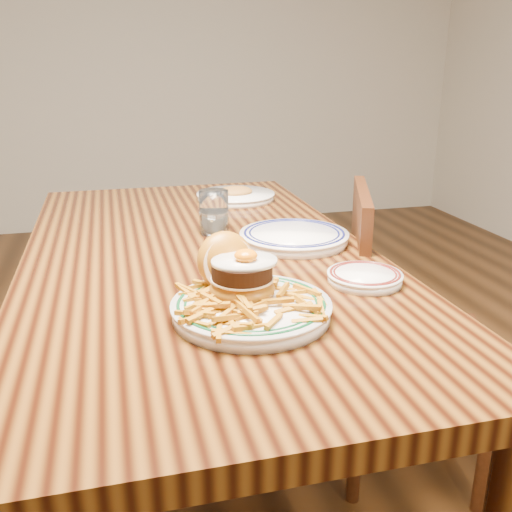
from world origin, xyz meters
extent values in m
plane|color=black|center=(0.00, 0.00, 0.00)|extent=(6.00, 6.00, 0.00)
cube|color=#BFB6A3|center=(0.00, 3.00, 1.40)|extent=(5.00, 0.04, 2.80)
cube|color=black|center=(0.00, 0.00, 0.72)|extent=(0.85, 1.60, 0.05)
cylinder|color=black|center=(-0.36, 0.74, 0.35)|extent=(0.07, 0.07, 0.70)
cylinder|color=black|center=(0.36, 0.74, 0.35)|extent=(0.07, 0.07, 0.70)
cube|color=#3C1B0C|center=(0.62, -0.02, 0.42)|extent=(0.53, 0.53, 0.04)
cube|color=#3C1B0C|center=(0.45, 0.05, 0.65)|extent=(0.17, 0.39, 0.44)
cylinder|color=#3C1B0C|center=(0.85, 0.08, 0.20)|extent=(0.04, 0.04, 0.40)
cylinder|color=#3C1B0C|center=(0.53, 0.20, 0.20)|extent=(0.04, 0.04, 0.40)
cylinder|color=#3C1B0C|center=(0.72, -0.25, 0.20)|extent=(0.04, 0.04, 0.40)
cylinder|color=#3C1B0C|center=(0.40, -0.12, 0.20)|extent=(0.04, 0.04, 0.40)
cylinder|color=white|center=(0.03, -0.41, 0.76)|extent=(0.29, 0.29, 0.02)
cylinder|color=white|center=(0.03, -0.41, 0.78)|extent=(0.30, 0.30, 0.01)
torus|color=#0B411F|center=(0.03, -0.41, 0.78)|extent=(0.27, 0.27, 0.01)
torus|color=#0B411F|center=(0.03, -0.41, 0.78)|extent=(0.25, 0.25, 0.01)
ellipsoid|color=#AC6716|center=(0.02, -0.37, 0.79)|extent=(0.12, 0.12, 0.06)
cylinder|color=beige|center=(0.02, -0.37, 0.81)|extent=(0.12, 0.12, 0.00)
cylinder|color=black|center=(0.02, -0.37, 0.83)|extent=(0.11, 0.11, 0.03)
ellipsoid|color=silver|center=(0.03, -0.38, 0.85)|extent=(0.12, 0.10, 0.01)
ellipsoid|color=orange|center=(0.03, -0.38, 0.86)|extent=(0.04, 0.04, 0.02)
ellipsoid|color=#AC6716|center=(0.00, -0.31, 0.83)|extent=(0.14, 0.12, 0.13)
cylinder|color=beige|center=(0.01, -0.32, 0.82)|extent=(0.11, 0.06, 0.10)
cylinder|color=white|center=(0.31, -0.30, 0.76)|extent=(0.16, 0.16, 0.02)
cylinder|color=white|center=(0.31, -0.30, 0.77)|extent=(0.16, 0.16, 0.01)
torus|color=#561813|center=(0.31, -0.30, 0.77)|extent=(0.15, 0.15, 0.01)
torus|color=#561813|center=(0.31, -0.30, 0.77)|extent=(0.14, 0.14, 0.01)
cube|color=silver|center=(0.32, -0.29, 0.77)|extent=(0.08, 0.08, 0.00)
cylinder|color=white|center=(0.25, 0.01, 0.76)|extent=(0.28, 0.28, 0.02)
cylinder|color=white|center=(0.25, 0.01, 0.77)|extent=(0.28, 0.28, 0.01)
torus|color=#0F144D|center=(0.25, 0.01, 0.78)|extent=(0.26, 0.26, 0.01)
torus|color=#0F144D|center=(0.25, 0.01, 0.78)|extent=(0.24, 0.24, 0.01)
cylinder|color=white|center=(0.06, 0.14, 0.81)|extent=(0.08, 0.08, 0.12)
cylinder|color=silver|center=(0.06, 0.14, 0.78)|extent=(0.07, 0.07, 0.06)
cylinder|color=white|center=(0.20, 0.51, 0.76)|extent=(0.26, 0.26, 0.02)
cylinder|color=white|center=(0.20, 0.51, 0.77)|extent=(0.26, 0.26, 0.01)
ellipsoid|color=#A76B2F|center=(0.20, 0.51, 0.78)|extent=(0.12, 0.10, 0.03)
camera|label=1|loc=(-0.20, -1.34, 1.20)|focal=40.00mm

